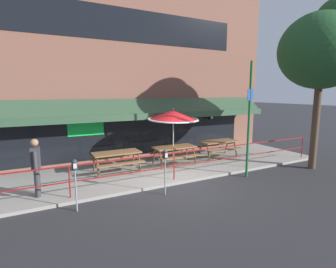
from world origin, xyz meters
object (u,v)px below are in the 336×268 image
object	(u,v)px
picnic_table_right	(218,144)
street_sign_pole	(249,119)
patio_umbrella_centre	(173,115)
picnic_table_centre	(174,150)
picnic_table_left	(117,156)
parking_meter_far	(165,159)
parking_meter_near	(75,169)
street_tree_curbside	(326,46)
pedestrian_walking	(36,164)

from	to	relation	value
picnic_table_right	street_sign_pole	distance (m)	3.15
patio_umbrella_centre	picnic_table_centre	bearing A→B (deg)	-90.00
picnic_table_left	picnic_table_right	size ratio (longest dim) A/B	1.00
patio_umbrella_centre	street_sign_pole	world-z (taller)	street_sign_pole
parking_meter_far	picnic_table_right	bearing A→B (deg)	33.28
patio_umbrella_centre	parking_meter_near	world-z (taller)	patio_umbrella_centre
picnic_table_centre	parking_meter_near	size ratio (longest dim) A/B	1.27
street_sign_pole	picnic_table_left	bearing A→B (deg)	147.89
parking_meter_far	street_tree_curbside	world-z (taller)	street_tree_curbside
picnic_table_right	street_tree_curbside	world-z (taller)	street_tree_curbside
picnic_table_left	street_sign_pole	bearing A→B (deg)	-32.11
patio_umbrella_centre	picnic_table_left	bearing A→B (deg)	179.50
picnic_table_centre	patio_umbrella_centre	size ratio (longest dim) A/B	0.76
pedestrian_walking	parking_meter_near	distance (m)	1.63
picnic_table_right	parking_meter_near	size ratio (longest dim) A/B	1.27
picnic_table_right	street_tree_curbside	bearing A→B (deg)	-51.77
picnic_table_centre	picnic_table_right	world-z (taller)	same
patio_umbrella_centre	parking_meter_far	distance (m)	3.41
picnic_table_right	pedestrian_walking	xyz separation A→B (m)	(-7.73, -1.33, 0.35)
parking_meter_far	street_sign_pole	size ratio (longest dim) A/B	0.34
picnic_table_left	parking_meter_far	world-z (taller)	parking_meter_far
parking_meter_near	street_tree_curbside	xyz separation A→B (m)	(9.37, -0.48, 3.74)
picnic_table_centre	picnic_table_left	bearing A→B (deg)	176.93
picnic_table_left	patio_umbrella_centre	distance (m)	2.88
picnic_table_centre	street_sign_pole	size ratio (longest dim) A/B	0.43
picnic_table_centre	patio_umbrella_centre	bearing A→B (deg)	90.00
picnic_table_centre	street_tree_curbside	world-z (taller)	street_tree_curbside
picnic_table_right	pedestrian_walking	size ratio (longest dim) A/B	1.05
picnic_table_right	patio_umbrella_centre	distance (m)	2.88
street_sign_pole	street_tree_curbside	world-z (taller)	street_tree_curbside
picnic_table_centre	parking_meter_near	bearing A→B (deg)	-150.11
patio_umbrella_centre	parking_meter_near	size ratio (longest dim) A/B	1.67
picnic_table_right	picnic_table_centre	bearing A→B (deg)	-175.57
picnic_table_left	parking_meter_near	bearing A→B (deg)	-125.69
street_tree_curbside	parking_meter_near	bearing A→B (deg)	177.06
patio_umbrella_centre	street_sign_pole	bearing A→B (deg)	-56.87
picnic_table_left	street_tree_curbside	bearing A→B (deg)	-22.75
pedestrian_walking	parking_meter_near	size ratio (longest dim) A/B	1.20
picnic_table_left	parking_meter_far	xyz separation A→B (m)	(0.69, -2.74, 0.44)
patio_umbrella_centre	street_tree_curbside	distance (m)	6.47
parking_meter_far	street_sign_pole	distance (m)	3.63
parking_meter_near	street_tree_curbside	size ratio (longest dim) A/B	0.21
pedestrian_walking	street_sign_pole	bearing A→B (deg)	-10.95
pedestrian_walking	street_tree_curbside	world-z (taller)	street_tree_curbside
picnic_table_left	street_sign_pole	size ratio (longest dim) A/B	0.43
pedestrian_walking	picnic_table_left	bearing A→B (deg)	24.61
picnic_table_left	pedestrian_walking	world-z (taller)	pedestrian_walking
picnic_table_centre	pedestrian_walking	bearing A→B (deg)	-167.76
street_tree_curbside	parking_meter_far	bearing A→B (deg)	176.69
picnic_table_centre	street_tree_curbside	xyz separation A→B (m)	(4.99, -3.00, 4.19)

